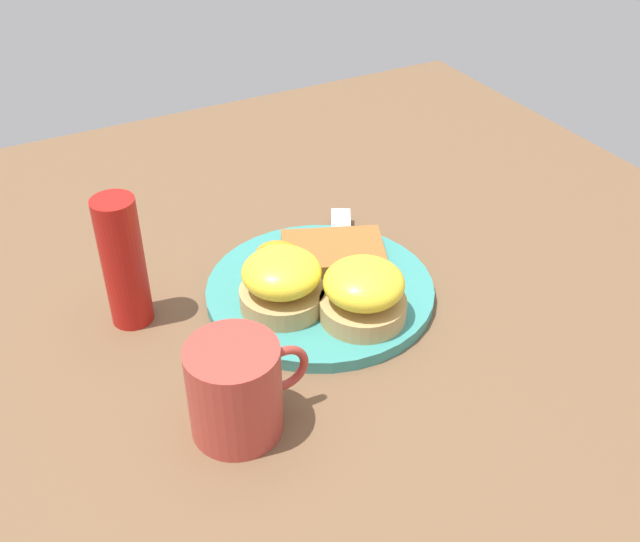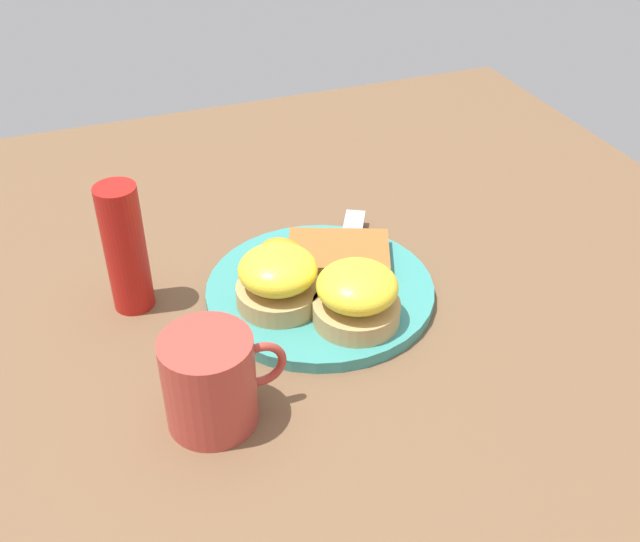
{
  "view_description": "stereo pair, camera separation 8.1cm",
  "coord_description": "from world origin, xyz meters",
  "px_view_note": "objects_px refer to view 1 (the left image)",
  "views": [
    {
      "loc": [
        -0.31,
        -0.59,
        0.51
      ],
      "look_at": [
        0.0,
        0.0,
        0.03
      ],
      "focal_mm": 42.0,
      "sensor_mm": 36.0,
      "label": 1
    },
    {
      "loc": [
        -0.24,
        -0.62,
        0.51
      ],
      "look_at": [
        0.0,
        0.0,
        0.03
      ],
      "focal_mm": 42.0,
      "sensor_mm": 36.0,
      "label": 2
    }
  ],
  "objects_px": {
    "sandwich_benedict_left": "(282,282)",
    "fork": "(341,255)",
    "cup": "(236,389)",
    "sandwich_benedict_right": "(364,293)",
    "orange_wedge": "(281,259)",
    "condiment_bottle": "(123,262)",
    "hashbrown_patty": "(333,253)"
  },
  "relations": [
    {
      "from": "sandwich_benedict_left",
      "to": "fork",
      "type": "bearing_deg",
      "value": 27.1
    },
    {
      "from": "sandwich_benedict_left",
      "to": "cup",
      "type": "xyz_separation_m",
      "value": [
        -0.1,
        -0.12,
        0.0
      ]
    },
    {
      "from": "sandwich_benedict_right",
      "to": "fork",
      "type": "distance_m",
      "value": 0.12
    },
    {
      "from": "sandwich_benedict_left",
      "to": "orange_wedge",
      "type": "height_order",
      "value": "sandwich_benedict_left"
    },
    {
      "from": "cup",
      "to": "condiment_bottle",
      "type": "distance_m",
      "value": 0.2
    },
    {
      "from": "sandwich_benedict_left",
      "to": "fork",
      "type": "distance_m",
      "value": 0.12
    },
    {
      "from": "sandwich_benedict_left",
      "to": "fork",
      "type": "relative_size",
      "value": 0.43
    },
    {
      "from": "sandwich_benedict_left",
      "to": "cup",
      "type": "distance_m",
      "value": 0.16
    },
    {
      "from": "hashbrown_patty",
      "to": "condiment_bottle",
      "type": "xyz_separation_m",
      "value": [
        -0.23,
        0.02,
        0.05
      ]
    },
    {
      "from": "sandwich_benedict_left",
      "to": "orange_wedge",
      "type": "relative_size",
      "value": 1.52
    },
    {
      "from": "orange_wedge",
      "to": "cup",
      "type": "bearing_deg",
      "value": -125.72
    },
    {
      "from": "cup",
      "to": "hashbrown_patty",
      "type": "bearing_deg",
      "value": 42.15
    },
    {
      "from": "orange_wedge",
      "to": "condiment_bottle",
      "type": "height_order",
      "value": "condiment_bottle"
    },
    {
      "from": "fork",
      "to": "orange_wedge",
      "type": "bearing_deg",
      "value": -179.34
    },
    {
      "from": "sandwich_benedict_left",
      "to": "condiment_bottle",
      "type": "relative_size",
      "value": 0.62
    },
    {
      "from": "orange_wedge",
      "to": "cup",
      "type": "distance_m",
      "value": 0.22
    },
    {
      "from": "sandwich_benedict_right",
      "to": "fork",
      "type": "height_order",
      "value": "sandwich_benedict_right"
    },
    {
      "from": "sandwich_benedict_left",
      "to": "hashbrown_patty",
      "type": "bearing_deg",
      "value": 28.95
    },
    {
      "from": "condiment_bottle",
      "to": "fork",
      "type": "bearing_deg",
      "value": -4.64
    },
    {
      "from": "sandwich_benedict_right",
      "to": "orange_wedge",
      "type": "relative_size",
      "value": 1.52
    },
    {
      "from": "hashbrown_patty",
      "to": "orange_wedge",
      "type": "bearing_deg",
      "value": 178.32
    },
    {
      "from": "sandwich_benedict_left",
      "to": "condiment_bottle",
      "type": "height_order",
      "value": "condiment_bottle"
    },
    {
      "from": "sandwich_benedict_left",
      "to": "cup",
      "type": "bearing_deg",
      "value": -129.7
    },
    {
      "from": "sandwich_benedict_left",
      "to": "cup",
      "type": "relative_size",
      "value": 0.8
    },
    {
      "from": "sandwich_benedict_right",
      "to": "hashbrown_patty",
      "type": "height_order",
      "value": "sandwich_benedict_right"
    },
    {
      "from": "hashbrown_patty",
      "to": "cup",
      "type": "xyz_separation_m",
      "value": [
        -0.19,
        -0.17,
        0.02
      ]
    },
    {
      "from": "hashbrown_patty",
      "to": "sandwich_benedict_right",
      "type": "bearing_deg",
      "value": -101.96
    },
    {
      "from": "sandwich_benedict_right",
      "to": "condiment_bottle",
      "type": "height_order",
      "value": "condiment_bottle"
    },
    {
      "from": "sandwich_benedict_right",
      "to": "hashbrown_patty",
      "type": "bearing_deg",
      "value": 78.04
    },
    {
      "from": "hashbrown_patty",
      "to": "fork",
      "type": "relative_size",
      "value": 0.55
    },
    {
      "from": "sandwich_benedict_right",
      "to": "cup",
      "type": "bearing_deg",
      "value": -157.93
    },
    {
      "from": "sandwich_benedict_left",
      "to": "sandwich_benedict_right",
      "type": "bearing_deg",
      "value": -40.39
    }
  ]
}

